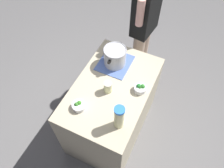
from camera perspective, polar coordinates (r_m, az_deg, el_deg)
name	(u,v)px	position (r m, az deg, el deg)	size (l,w,h in m)	color
ground_plane	(112,125)	(2.97, 0.00, -10.36)	(8.00, 8.00, 0.00)	slate
counter_slab	(112,109)	(2.58, 0.00, -6.26)	(1.14, 0.73, 0.87)	#B3A78A
dish_cloth	(115,63)	(2.39, 0.71, 5.35)	(0.36, 0.32, 0.01)	#4D66AA
cooking_pot	(115,56)	(2.31, 0.74, 7.08)	(0.30, 0.24, 0.20)	#B7B7BC
lemonade_pitcher	(119,117)	(1.89, 1.82, -8.38)	(0.09, 0.09, 0.27)	#F3EFAD
mason_jar	(108,87)	(2.14, -1.01, -0.71)	(0.09, 0.09, 0.12)	beige
broccoli_bowl_front	(79,106)	(2.09, -8.43, -5.44)	(0.13, 0.13, 0.07)	silver
broccoli_bowl_center	(140,88)	(2.18, 7.17, -1.06)	(0.12, 0.12, 0.08)	silver
person_cook	(144,30)	(2.72, 8.06, 13.33)	(0.50, 0.24, 1.66)	tan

